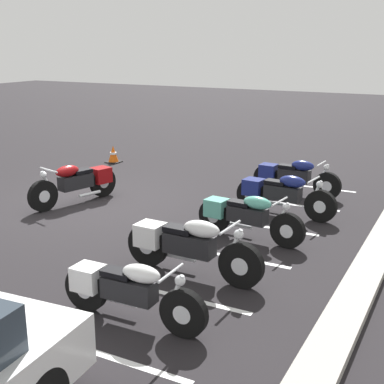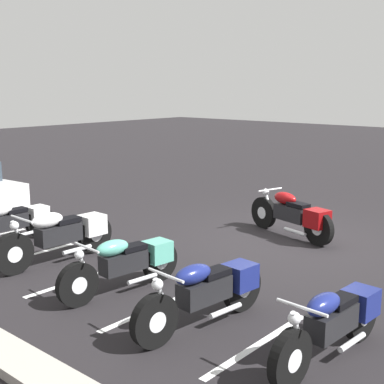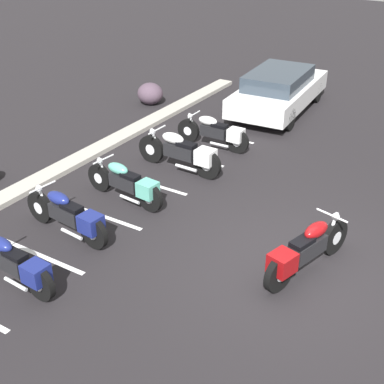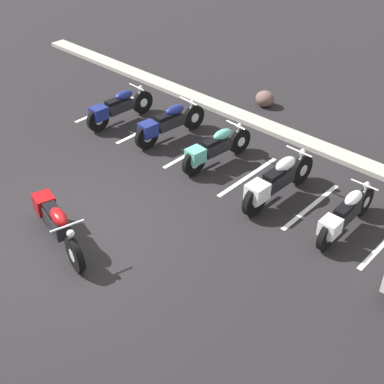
# 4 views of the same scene
# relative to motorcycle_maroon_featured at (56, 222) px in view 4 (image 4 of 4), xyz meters

# --- Properties ---
(ground) EXTENTS (60.00, 60.00, 0.00)m
(ground) POSITION_rel_motorcycle_maroon_featured_xyz_m (0.01, 0.26, -0.47)
(ground) COLOR black
(motorcycle_maroon_featured) EXTENTS (2.20, 0.89, 0.89)m
(motorcycle_maroon_featured) POSITION_rel_motorcycle_maroon_featured_xyz_m (0.00, 0.00, 0.00)
(motorcycle_maroon_featured) COLOR black
(motorcycle_maroon_featured) RESTS_ON ground
(parked_bike_0) EXTENTS (0.60, 2.13, 0.84)m
(parked_bike_0) POSITION_rel_motorcycle_maroon_featured_xyz_m (-2.85, 3.99, -0.03)
(parked_bike_0) COLOR black
(parked_bike_0) RESTS_ON ground
(parked_bike_1) EXTENTS (0.63, 2.19, 0.86)m
(parked_bike_1) POSITION_rel_motorcycle_maroon_featured_xyz_m (-1.24, 4.24, -0.01)
(parked_bike_1) COLOR black
(parked_bike_1) RESTS_ON ground
(parked_bike_2) EXTENTS (0.62, 2.11, 0.83)m
(parked_bike_2) POSITION_rel_motorcycle_maroon_featured_xyz_m (0.40, 4.13, -0.03)
(parked_bike_2) COLOR black
(parked_bike_2) RESTS_ON ground
(parked_bike_3) EXTENTS (0.65, 2.32, 0.91)m
(parked_bike_3) POSITION_rel_motorcycle_maroon_featured_xyz_m (2.28, 3.94, 0.01)
(parked_bike_3) COLOR black
(parked_bike_3) RESTS_ON ground
(parked_bike_4) EXTENTS (0.58, 2.08, 0.82)m
(parked_bike_4) POSITION_rel_motorcycle_maroon_featured_xyz_m (3.90, 3.94, -0.04)
(parked_bike_4) COLOR black
(parked_bike_4) RESTS_ON ground
(concrete_curb) EXTENTS (18.00, 0.50, 0.12)m
(concrete_curb) POSITION_rel_motorcycle_maroon_featured_xyz_m (0.01, 6.42, -0.41)
(concrete_curb) COLOR #A8A399
(concrete_curb) RESTS_ON ground
(landscape_rock_1) EXTENTS (0.58, 0.54, 0.44)m
(landscape_rock_1) POSITION_rel_motorcycle_maroon_featured_xyz_m (-0.57, 7.45, -0.25)
(landscape_rock_1) COLOR brown
(landscape_rock_1) RESTS_ON ground
(stall_line_0) EXTENTS (0.10, 2.10, 0.00)m
(stall_line_0) POSITION_rel_motorcycle_maroon_featured_xyz_m (-3.72, 4.26, -0.47)
(stall_line_0) COLOR white
(stall_line_0) RESTS_ON ground
(stall_line_1) EXTENTS (0.10, 2.10, 0.00)m
(stall_line_1) POSITION_rel_motorcycle_maroon_featured_xyz_m (-2.04, 4.26, -0.47)
(stall_line_1) COLOR white
(stall_line_1) RESTS_ON ground
(stall_line_2) EXTENTS (0.10, 2.10, 0.00)m
(stall_line_2) POSITION_rel_motorcycle_maroon_featured_xyz_m (-0.36, 4.26, -0.47)
(stall_line_2) COLOR white
(stall_line_2) RESTS_ON ground
(stall_line_3) EXTENTS (0.10, 2.10, 0.00)m
(stall_line_3) POSITION_rel_motorcycle_maroon_featured_xyz_m (1.32, 4.26, -0.47)
(stall_line_3) COLOR white
(stall_line_3) RESTS_ON ground
(stall_line_4) EXTENTS (0.10, 2.10, 0.00)m
(stall_line_4) POSITION_rel_motorcycle_maroon_featured_xyz_m (3.00, 4.26, -0.47)
(stall_line_4) COLOR white
(stall_line_4) RESTS_ON ground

